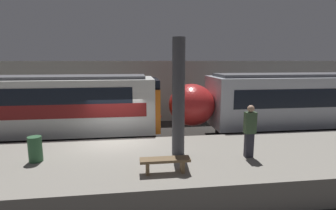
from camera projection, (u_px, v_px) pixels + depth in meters
ground_plane at (116, 159)px, 11.39m from camera, size 120.00×120.00×0.00m
platform at (111, 172)px, 9.00m from camera, size 40.00×4.72×0.94m
station_rear_barrier at (121, 92)px, 17.84m from camera, size 50.00×0.15×4.20m
support_pillar_near at (178, 97)px, 9.11m from camera, size 0.44×0.44×4.10m
train_modern at (335, 103)px, 15.00m from camera, size 18.45×2.97×3.53m
person_waiting at (250, 130)px, 8.99m from camera, size 0.38×0.24×1.83m
platform_bench at (165, 162)px, 7.80m from camera, size 1.50×0.40×0.45m
trash_bin at (35, 149)px, 8.67m from camera, size 0.44×0.44×0.85m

